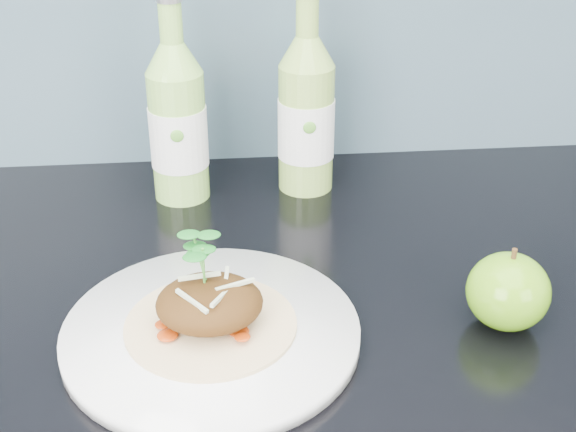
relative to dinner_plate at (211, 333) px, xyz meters
name	(u,v)px	position (x,y,z in m)	size (l,w,h in m)	color
dinner_plate	(211,333)	(0.00, 0.00, 0.00)	(0.30, 0.30, 0.02)	white
pork_taco	(209,301)	(0.00, 0.00, 0.04)	(0.17, 0.17, 0.10)	tan
green_apple	(508,291)	(0.29, 0.00, 0.03)	(0.08, 0.08, 0.09)	#43900F
cider_bottle_left	(178,123)	(-0.03, 0.31, 0.09)	(0.09, 0.09, 0.27)	#8DC953
cider_bottle_right	(306,115)	(0.13, 0.32, 0.09)	(0.08, 0.08, 0.27)	#8FBA4D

